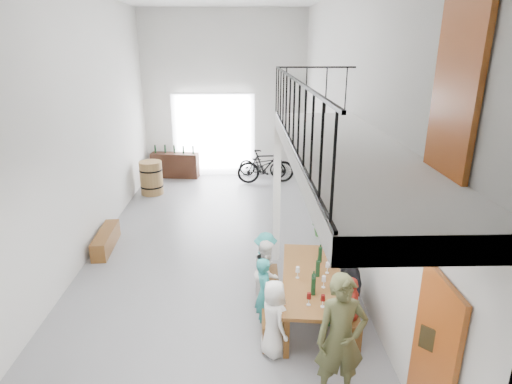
{
  "coord_description": "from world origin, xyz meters",
  "views": [
    {
      "loc": [
        0.64,
        -8.68,
        4.39
      ],
      "look_at": [
        0.87,
        -0.5,
        1.55
      ],
      "focal_mm": 30.0,
      "sensor_mm": 36.0,
      "label": 1
    }
  ],
  "objects_px": {
    "serving_counter": "(175,165)",
    "side_bench": "(106,240)",
    "bicycle_near": "(262,165)",
    "bench_inner": "(271,304)",
    "oak_barrel": "(151,178)",
    "tasting_table": "(312,281)",
    "host_standing": "(341,339)"
  },
  "relations": [
    {
      "from": "serving_counter",
      "to": "side_bench",
      "type": "bearing_deg",
      "value": -90.6
    },
    {
      "from": "bicycle_near",
      "to": "side_bench",
      "type": "bearing_deg",
      "value": 162.84
    },
    {
      "from": "serving_counter",
      "to": "bench_inner",
      "type": "bearing_deg",
      "value": -63.7
    },
    {
      "from": "oak_barrel",
      "to": "bench_inner",
      "type": "bearing_deg",
      "value": -62.82
    },
    {
      "from": "tasting_table",
      "to": "host_standing",
      "type": "xyz_separation_m",
      "value": [
        0.09,
        -1.71,
        0.19
      ]
    },
    {
      "from": "tasting_table",
      "to": "oak_barrel",
      "type": "xyz_separation_m",
      "value": [
        -3.95,
        6.47,
        -0.19
      ]
    },
    {
      "from": "bicycle_near",
      "to": "bench_inner",
      "type": "bearing_deg",
      "value": -163.79
    },
    {
      "from": "bench_inner",
      "to": "tasting_table",
      "type": "bearing_deg",
      "value": -6.38
    },
    {
      "from": "bench_inner",
      "to": "bicycle_near",
      "type": "xyz_separation_m",
      "value": [
        0.2,
        8.05,
        0.22
      ]
    },
    {
      "from": "side_bench",
      "to": "serving_counter",
      "type": "relative_size",
      "value": 0.9
    },
    {
      "from": "host_standing",
      "to": "bicycle_near",
      "type": "distance_m",
      "value": 9.88
    },
    {
      "from": "bicycle_near",
      "to": "oak_barrel",
      "type": "bearing_deg",
      "value": 133.32
    },
    {
      "from": "side_bench",
      "to": "host_standing",
      "type": "relative_size",
      "value": 0.82
    },
    {
      "from": "serving_counter",
      "to": "bicycle_near",
      "type": "distance_m",
      "value": 3.02
    },
    {
      "from": "bench_inner",
      "to": "oak_barrel",
      "type": "xyz_separation_m",
      "value": [
        -3.28,
        6.38,
        0.29
      ]
    },
    {
      "from": "bench_inner",
      "to": "host_standing",
      "type": "relative_size",
      "value": 1.1
    },
    {
      "from": "tasting_table",
      "to": "bicycle_near",
      "type": "height_order",
      "value": "bicycle_near"
    },
    {
      "from": "tasting_table",
      "to": "host_standing",
      "type": "relative_size",
      "value": 1.36
    },
    {
      "from": "bench_inner",
      "to": "oak_barrel",
      "type": "relative_size",
      "value": 1.91
    },
    {
      "from": "serving_counter",
      "to": "bicycle_near",
      "type": "bearing_deg",
      "value": 5.87
    },
    {
      "from": "side_bench",
      "to": "bench_inner",
      "type": "bearing_deg",
      "value": -36.46
    },
    {
      "from": "bench_inner",
      "to": "serving_counter",
      "type": "height_order",
      "value": "serving_counter"
    },
    {
      "from": "oak_barrel",
      "to": "bicycle_near",
      "type": "relative_size",
      "value": 0.61
    },
    {
      "from": "oak_barrel",
      "to": "tasting_table",
      "type": "bearing_deg",
      "value": -58.61
    },
    {
      "from": "tasting_table",
      "to": "bench_inner",
      "type": "height_order",
      "value": "tasting_table"
    },
    {
      "from": "oak_barrel",
      "to": "serving_counter",
      "type": "relative_size",
      "value": 0.64
    },
    {
      "from": "bench_inner",
      "to": "bicycle_near",
      "type": "distance_m",
      "value": 8.06
    },
    {
      "from": "host_standing",
      "to": "bench_inner",
      "type": "bearing_deg",
      "value": 110.55
    },
    {
      "from": "side_bench",
      "to": "serving_counter",
      "type": "xyz_separation_m",
      "value": [
        0.75,
        5.49,
        0.22
      ]
    },
    {
      "from": "bench_inner",
      "to": "bicycle_near",
      "type": "height_order",
      "value": "bicycle_near"
    },
    {
      "from": "tasting_table",
      "to": "bench_inner",
      "type": "xyz_separation_m",
      "value": [
        -0.67,
        0.09,
        -0.48
      ]
    },
    {
      "from": "oak_barrel",
      "to": "host_standing",
      "type": "bearing_deg",
      "value": -63.72
    }
  ]
}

